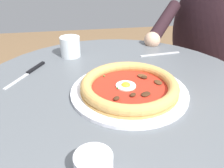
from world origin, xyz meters
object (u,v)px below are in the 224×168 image
dining_table (116,134)px  pizza_on_plate (129,87)px  diner_person (199,69)px  water_glass (70,48)px  ramekin_capers (93,162)px  steak_knife (31,71)px  fork_utensil (160,54)px  cafe_chair_diner (209,61)px

dining_table → pizza_on_plate: pizza_on_plate is taller
diner_person → water_glass: bearing=105.9°
ramekin_capers → pizza_on_plate: bearing=-25.5°
ramekin_capers → diner_person: diner_person is taller
pizza_on_plate → steak_knife: size_ratio=1.89×
dining_table → fork_utensil: size_ratio=5.59×
ramekin_capers → fork_utensil: size_ratio=0.46×
dining_table → water_glass: size_ratio=12.00×
ramekin_capers → cafe_chair_diner: size_ratio=0.09×
steak_knife → pizza_on_plate: bearing=-122.0°
pizza_on_plate → cafe_chair_diner: bearing=-45.6°
diner_person → cafe_chair_diner: bearing=-49.1°
ramekin_capers → diner_person: 1.01m
cafe_chair_diner → pizza_on_plate: bearing=134.4°
ramekin_capers → water_glass: bearing=3.8°
diner_person → steak_knife: bearing=111.1°
pizza_on_plate → steak_knife: 0.35m
steak_knife → ramekin_capers: bearing=-159.1°
water_glass → diner_person: diner_person is taller
diner_person → cafe_chair_diner: diner_person is taller
dining_table → steak_knife: size_ratio=5.06×
diner_person → cafe_chair_diner: 0.14m
dining_table → diner_person: diner_person is taller
water_glass → diner_person: 0.72m
fork_utensil → pizza_on_plate: bearing=145.7°
water_glass → steak_knife: bearing=131.3°
water_glass → steak_knife: 0.18m
pizza_on_plate → diner_person: diner_person is taller
dining_table → water_glass: bearing=24.7°
water_glass → ramekin_capers: 0.57m
dining_table → diner_person: (0.47, -0.53, -0.03)m
water_glass → steak_knife: size_ratio=0.42×
dining_table → fork_utensil: bearing=-41.8°
steak_knife → water_glass: bearing=-48.7°
dining_table → diner_person: bearing=-48.3°
steak_knife → cafe_chair_diner: 1.00m
dining_table → cafe_chair_diner: cafe_chair_diner is taller
fork_utensil → diner_person: diner_person is taller
steak_knife → cafe_chair_diner: cafe_chair_diner is taller
dining_table → water_glass: (0.28, 0.13, 0.20)m
pizza_on_plate → ramekin_capers: bearing=154.5°
pizza_on_plate → fork_utensil: (0.27, -0.18, -0.02)m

